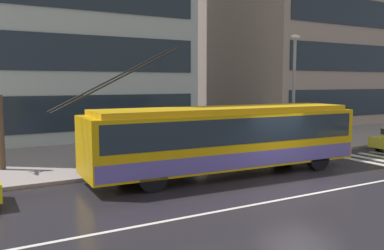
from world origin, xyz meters
name	(u,v)px	position (x,y,z in m)	size (l,w,h in m)	color
ground_plane	(301,184)	(0.00, 0.00, 0.00)	(160.00, 160.00, 0.00)	#242127
sidewalk_slab	(183,147)	(0.00, 9.25, 0.07)	(80.00, 10.00, 0.14)	gray
crosswalk_stripe_edge_near	(374,163)	(5.66, 1.13, 0.00)	(0.44, 4.40, 0.01)	beige
lane_centre_line	(327,191)	(0.00, -1.20, 0.00)	(72.00, 0.14, 0.01)	silver
trolleybus	(227,137)	(-1.52, 2.65, 1.52)	(12.56, 3.00, 4.99)	#D99F09
bus_shelter	(164,122)	(-2.70, 5.98, 1.92)	(4.04, 1.51, 2.41)	gray
pedestrian_at_shelter	(183,123)	(-1.80, 5.83, 1.82)	(1.14, 1.14, 2.09)	#464F4F
pedestrian_approaching_curb	(132,127)	(-4.27, 5.97, 1.78)	(1.26, 1.26, 2.01)	black
pedestrian_walking_past	(247,121)	(2.37, 6.45, 1.68)	(1.35, 1.35, 1.90)	#5B5844
pedestrian_waiting_by_pole	(128,131)	(-4.93, 4.78, 1.76)	(1.34, 1.34, 1.98)	navy
street_lamp	(294,82)	(4.20, 4.94, 3.73)	(0.60, 0.32, 6.00)	gray
office_tower_corner_right	(325,4)	(20.80, 18.37, 11.34)	(21.93, 12.67, 22.67)	#A18C7E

